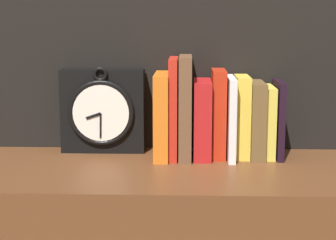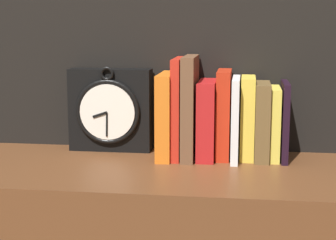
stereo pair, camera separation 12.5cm
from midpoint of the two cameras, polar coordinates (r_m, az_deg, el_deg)
clock at (r=1.43m, az=-3.40°, el=1.01°), size 0.21×0.07×0.22m
book_slot0_orange at (r=1.36m, az=2.49°, el=0.45°), size 0.03×0.16×0.20m
book_slot1_red at (r=1.36m, az=3.68°, el=1.22°), size 0.02×0.15×0.24m
book_slot2_brown at (r=1.35m, az=4.88°, el=1.28°), size 0.03×0.16×0.25m
book_slot3_red at (r=1.36m, az=6.61°, el=0.03°), size 0.04×0.15×0.19m
book_slot4_red at (r=1.37m, az=8.28°, el=0.58°), size 0.03×0.13×0.21m
book_slot5_white at (r=1.36m, az=9.50°, el=0.12°), size 0.02×0.16×0.20m
book_slot6_yellow at (r=1.38m, az=10.68°, el=0.23°), size 0.03×0.12×0.20m
book_slot7_brown at (r=1.37m, az=12.13°, el=-0.13°), size 0.03×0.14×0.18m
book_slot8_yellow at (r=1.38m, az=13.34°, el=-0.34°), size 0.02×0.12×0.17m
book_slot9_black at (r=1.38m, az=14.30°, el=-0.12°), size 0.02×0.13×0.19m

